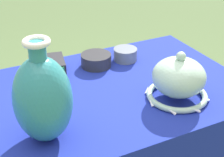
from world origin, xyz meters
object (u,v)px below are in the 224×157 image
vase_dome_bell (178,80)px  mosaic_tile_box (47,67)px  pot_squat_slate (125,54)px  vase_tall_bulbous (43,99)px  pot_squat_charcoal (96,60)px

vase_dome_bell → mosaic_tile_box: vase_dome_bell is taller
pot_squat_slate → vase_tall_bulbous: bearing=-141.9°
vase_tall_bulbous → pot_squat_charcoal: bearing=48.5°
vase_dome_bell → pot_squat_slate: bearing=93.2°
vase_tall_bulbous → pot_squat_charcoal: (0.34, 0.39, -0.12)m
vase_dome_bell → mosaic_tile_box: (-0.38, 0.41, -0.05)m
pot_squat_charcoal → vase_dome_bell: bearing=-66.5°
vase_tall_bulbous → pot_squat_slate: size_ratio=3.13×
vase_tall_bulbous → vase_dome_bell: vase_tall_bulbous is taller
vase_tall_bulbous → mosaic_tile_box: size_ratio=1.98×
vase_tall_bulbous → pot_squat_charcoal: size_ratio=2.51×
pot_squat_charcoal → pot_squat_slate: same height
mosaic_tile_box → pot_squat_slate: mosaic_tile_box is taller
vase_dome_bell → pot_squat_slate: (-0.02, 0.37, -0.05)m
vase_tall_bulbous → mosaic_tile_box: bearing=72.7°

